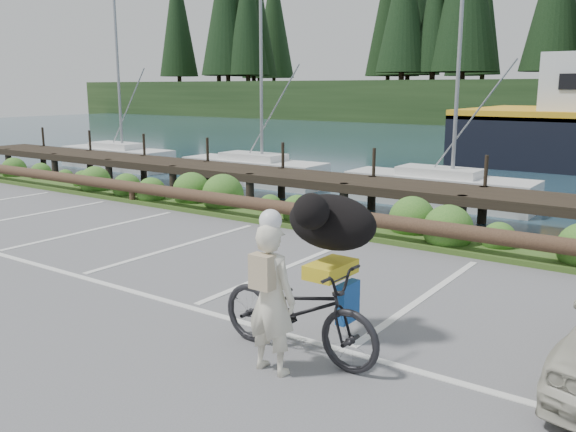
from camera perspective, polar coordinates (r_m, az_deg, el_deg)
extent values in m
plane|color=#5B5A5D|center=(9.26, -7.48, -7.79)|extent=(72.00, 72.00, 0.00)
cube|color=#3D5B21|center=(13.46, 7.92, -1.32)|extent=(34.00, 1.60, 0.10)
imported|color=black|center=(7.19, 0.94, -8.73)|extent=(2.20, 0.82, 1.14)
imported|color=beige|center=(6.71, -1.60, -7.72)|extent=(0.63, 0.42, 1.70)
ellipsoid|color=black|center=(7.48, 4.10, -0.59)|extent=(0.62, 1.22, 0.69)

